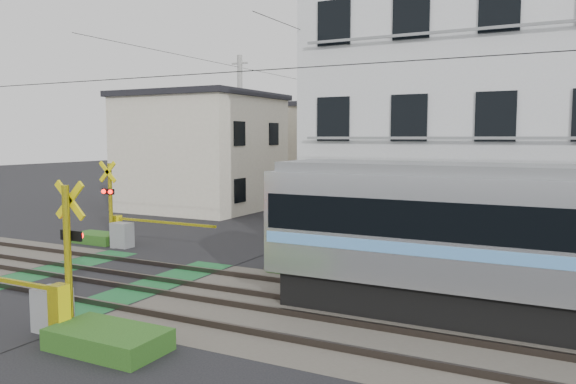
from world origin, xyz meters
The scene contains 11 objects.
ground centered at (0.00, 0.00, 0.00)m, with size 120.00×120.00×0.00m, color black.
track_bed centered at (0.00, 0.00, 0.04)m, with size 120.00×120.00×0.14m.
crossing_signal_near centered at (2.59, -3.65, 0.71)m, with size 4.74×0.65×3.09m.
crossing_signal_far centered at (-2.59, 3.65, 0.71)m, with size 4.74×0.65×3.09m.
apartment_block centered at (8.50, 9.49, 4.66)m, with size 10.20×8.36×9.30m.
houses_row centered at (0.25, 25.92, 3.24)m, with size 22.07×31.35×6.80m.
tree_hill centered at (-0.32, 48.27, 6.18)m, with size 40.00×12.87×11.72m.
catenary centered at (6.00, 0.03, 3.70)m, with size 60.00×5.04×7.00m.
utility_poles centered at (-1.05, 23.01, 4.08)m, with size 7.90×42.00×8.00m.
pedestrian centered at (-0.67, 34.56, 0.79)m, with size 0.57×0.38×1.58m, color black.
weed_patches centered at (1.76, -0.09, 0.18)m, with size 10.25×8.80×0.40m.
Camera 1 is at (11.75, -11.22, 3.92)m, focal length 35.00 mm.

